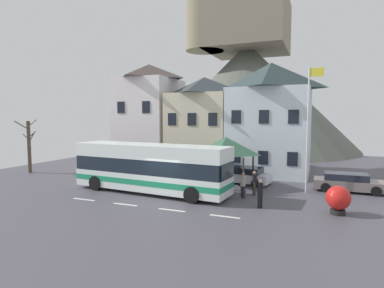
% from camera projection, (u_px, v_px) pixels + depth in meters
% --- Properties ---
extents(ground_plane, '(40.00, 60.00, 0.07)m').
position_uv_depth(ground_plane, '(160.00, 201.00, 19.23)').
color(ground_plane, '#4C4952').
extents(townhouse_00, '(5.47, 6.12, 10.42)m').
position_uv_depth(townhouse_00, '(150.00, 116.00, 32.69)').
color(townhouse_00, white).
rests_on(townhouse_00, ground_plane).
extents(townhouse_01, '(5.74, 6.33, 8.87)m').
position_uv_depth(townhouse_01, '(204.00, 124.00, 30.64)').
color(townhouse_01, beige).
rests_on(townhouse_01, ground_plane).
extents(townhouse_02, '(6.78, 6.98, 9.89)m').
position_uv_depth(townhouse_02, '(270.00, 119.00, 28.57)').
color(townhouse_02, silver).
rests_on(townhouse_02, ground_plane).
extents(hilltop_castle, '(33.45, 33.45, 24.80)m').
position_uv_depth(hilltop_castle, '(246.00, 91.00, 50.34)').
color(hilltop_castle, '#595E55').
rests_on(hilltop_castle, ground_plane).
extents(transit_bus, '(11.23, 3.38, 3.25)m').
position_uv_depth(transit_bus, '(150.00, 168.00, 21.30)').
color(transit_bus, white).
rests_on(transit_bus, ground_plane).
extents(bus_shelter, '(3.60, 3.60, 3.63)m').
position_uv_depth(bus_shelter, '(226.00, 146.00, 22.93)').
color(bus_shelter, '#473D33').
rests_on(bus_shelter, ground_plane).
extents(parked_car_00, '(4.55, 1.91, 1.25)m').
position_uv_depth(parked_car_00, '(348.00, 182.00, 21.67)').
color(parked_car_00, slate).
rests_on(parked_car_00, ground_plane).
extents(parked_car_01, '(4.06, 2.43, 1.28)m').
position_uv_depth(parked_car_01, '(105.00, 165.00, 29.52)').
color(parked_car_01, slate).
rests_on(parked_car_01, ground_plane).
extents(parked_car_02, '(4.64, 2.43, 1.28)m').
position_uv_depth(parked_car_02, '(242.00, 175.00, 24.38)').
color(parked_car_02, silver).
rests_on(parked_car_02, ground_plane).
extents(pedestrian_00, '(0.34, 0.34, 1.62)m').
position_uv_depth(pedestrian_00, '(243.00, 184.00, 19.87)').
color(pedestrian_00, '#2D2D38').
rests_on(pedestrian_00, ground_plane).
extents(pedestrian_01, '(0.31, 0.36, 1.63)m').
position_uv_depth(pedestrian_01, '(260.00, 193.00, 17.70)').
color(pedestrian_01, black).
rests_on(pedestrian_01, ground_plane).
extents(pedestrian_02, '(0.30, 0.36, 1.58)m').
position_uv_depth(pedestrian_02, '(254.00, 182.00, 20.66)').
color(pedestrian_02, '#38332D').
rests_on(pedestrian_02, ground_plane).
extents(pedestrian_03, '(0.31, 0.35, 1.68)m').
position_uv_depth(pedestrian_03, '(215.00, 177.00, 22.08)').
color(pedestrian_03, black).
rests_on(pedestrian_03, ground_plane).
extents(public_bench, '(1.77, 0.48, 0.87)m').
position_uv_depth(public_bench, '(212.00, 175.00, 25.34)').
color(public_bench, '#33473D').
rests_on(public_bench, ground_plane).
extents(flagpole, '(0.95, 0.10, 8.31)m').
position_uv_depth(flagpole, '(309.00, 122.00, 20.89)').
color(flagpole, silver).
rests_on(flagpole, ground_plane).
extents(harbour_buoy, '(1.25, 1.25, 1.50)m').
position_uv_depth(harbour_buoy, '(338.00, 199.00, 16.52)').
color(harbour_buoy, black).
rests_on(harbour_buoy, ground_plane).
extents(bare_tree_00, '(1.77, 1.60, 4.86)m').
position_uv_depth(bare_tree_00, '(29.00, 145.00, 28.92)').
color(bare_tree_00, brown).
rests_on(bare_tree_00, ground_plane).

